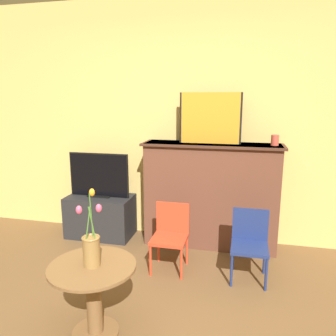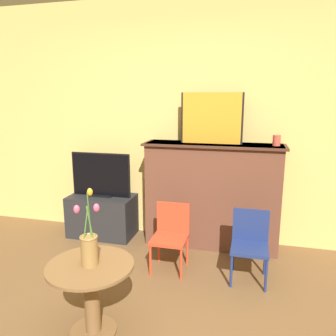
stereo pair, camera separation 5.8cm
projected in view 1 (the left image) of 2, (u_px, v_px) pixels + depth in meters
name	position (u px, v px, depth m)	size (l,w,h in m)	color
wall_back	(183.00, 122.00, 3.71)	(8.00, 0.06, 2.70)	#E0BC66
fireplace_mantel	(211.00, 194.00, 3.59)	(1.49, 0.40, 1.15)	brown
painting	(210.00, 118.00, 3.43)	(0.65, 0.03, 0.53)	black
mantel_candle	(275.00, 140.00, 3.32)	(0.08, 0.08, 0.11)	#CC4C3D
tv_stand	(101.00, 216.00, 3.90)	(0.76, 0.43, 0.49)	#232326
tv_monitor	(99.00, 176.00, 3.80)	(0.72, 0.12, 0.51)	black
chair_red	(171.00, 232.00, 3.14)	(0.32, 0.32, 0.63)	red
chair_blue	(250.00, 240.00, 2.97)	(0.32, 0.32, 0.63)	navy
side_table	(94.00, 290.00, 2.24)	(0.59, 0.59, 0.52)	brown
vase_tulips	(91.00, 246.00, 2.17)	(0.15, 0.14, 0.53)	olive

